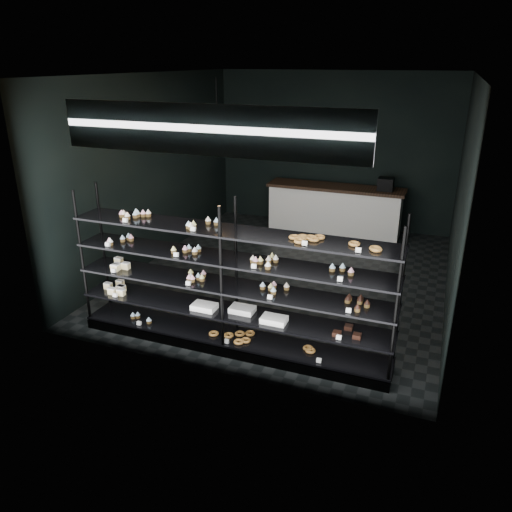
% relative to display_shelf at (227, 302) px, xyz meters
% --- Properties ---
extents(room, '(5.01, 6.01, 3.20)m').
position_rel_display_shelf_xyz_m(room, '(0.03, 2.45, 0.97)').
color(room, black).
rests_on(room, ground).
extents(display_shelf, '(4.00, 0.50, 1.91)m').
position_rel_display_shelf_xyz_m(display_shelf, '(0.00, 0.00, 0.00)').
color(display_shelf, black).
rests_on(display_shelf, room).
extents(signage, '(3.30, 0.05, 0.50)m').
position_rel_display_shelf_xyz_m(signage, '(0.03, -0.48, 2.12)').
color(signage, '#0C143E').
rests_on(signage, room).
extents(pendant_lamp, '(0.35, 0.35, 0.91)m').
position_rel_display_shelf_xyz_m(pendant_lamp, '(-0.59, 1.11, 1.82)').
color(pendant_lamp, black).
rests_on(pendant_lamp, room).
extents(service_counter, '(2.79, 0.65, 1.23)m').
position_rel_display_shelf_xyz_m(service_counter, '(0.24, 4.95, -0.13)').
color(service_counter, silver).
rests_on(service_counter, room).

